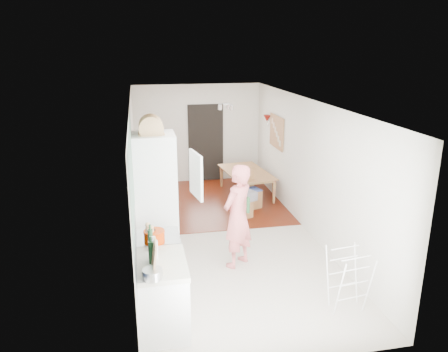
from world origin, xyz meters
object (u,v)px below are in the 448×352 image
object	(u,v)px
person	(238,207)
dining_table	(248,185)
stool	(243,208)
drying_rack	(348,280)
dining_chair	(251,189)

from	to	relation	value
person	dining_table	bearing A→B (deg)	-147.90
stool	dining_table	bearing A→B (deg)	72.40
dining_table	drying_rack	xyz separation A→B (m)	(0.18, -4.78, 0.18)
dining_chair	drying_rack	size ratio (longest dim) A/B	1.00
dining_chair	stool	distance (m)	0.62
dining_table	stool	distance (m)	1.40
dining_chair	stool	bearing A→B (deg)	-137.88
dining_table	dining_chair	distance (m)	0.86
dining_chair	stool	world-z (taller)	dining_chair
stool	drying_rack	bearing A→B (deg)	-80.08
person	dining_table	size ratio (longest dim) A/B	1.42
dining_table	dining_chair	bearing A→B (deg)	164.31
person	dining_chair	world-z (taller)	person
dining_chair	stool	xyz separation A→B (m)	(-0.29, -0.50, -0.23)
stool	person	bearing A→B (deg)	-106.50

